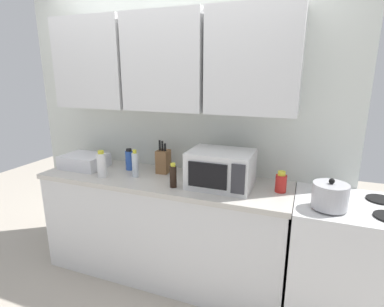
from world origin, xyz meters
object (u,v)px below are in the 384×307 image
microwave (221,169)px  bottle_clear_tall (135,164)px  kettle (330,196)px  bottle_red_sauce (281,183)px  stove_range (346,263)px  dish_rack (85,161)px  bottle_blue_cleaner (129,160)px  bottle_white_jar (102,165)px  knife_block (163,161)px  bottle_soy_dark (173,176)px

microwave → bottle_clear_tall: microwave is taller
kettle → bottle_red_sauce: 0.37m
stove_range → bottle_red_sauce: 0.71m
microwave → bottle_red_sauce: size_ratio=3.04×
dish_rack → bottle_blue_cleaner: bottle_blue_cleaner is taller
bottle_white_jar → bottle_blue_cleaner: bottle_white_jar is taller
stove_range → bottle_red_sauce: bottle_red_sauce is taller
kettle → microwave: microwave is taller
stove_range → bottle_blue_cleaner: size_ratio=4.70×
stove_range → kettle: 0.58m
bottle_blue_cleaner → kettle: bearing=-8.7°
stove_range → knife_block: knife_block is taller
kettle → bottle_soy_dark: bearing=-179.8°
bottle_clear_tall → knife_block: bearing=47.6°
stove_range → bottle_soy_dark: 1.38m
stove_range → dish_rack: size_ratio=2.40×
bottle_blue_cleaner → bottle_clear_tall: bearing=-44.2°
bottle_clear_tall → bottle_soy_dark: 0.41m
microwave → bottle_blue_cleaner: (-0.88, 0.11, -0.05)m
bottle_white_jar → dish_rack: bearing=153.2°
stove_range → bottle_clear_tall: (-1.66, -0.04, 0.56)m
kettle → knife_block: 1.35m
bottle_red_sauce → bottle_blue_cleaner: size_ratio=0.81×
bottle_white_jar → bottle_clear_tall: 0.28m
kettle → bottle_soy_dark: 1.09m
knife_block → bottle_white_jar: knife_block is taller
bottle_soy_dark → microwave: bearing=23.8°
bottle_white_jar → bottle_red_sauce: size_ratio=1.44×
dish_rack → bottle_blue_cleaner: (0.42, 0.09, 0.03)m
dish_rack → bottle_white_jar: size_ratio=1.67×
bottle_soy_dark → dish_rack: bearing=170.5°
stove_range → microwave: microwave is taller
stove_range → knife_block: (-1.49, 0.15, 0.55)m
kettle → stove_range: bearing=39.5°
dish_rack → bottle_soy_dark: size_ratio=1.99×
dish_rack → bottle_clear_tall: bearing=-5.6°
bottle_clear_tall → stove_range: bearing=1.3°
microwave → bottle_clear_tall: size_ratio=2.06×
bottle_blue_cleaner → bottle_soy_dark: 0.60m
dish_rack → microwave: bearing=-0.7°
stove_range → knife_block: bearing=174.3°
stove_range → kettle: bearing=-140.5°
bottle_blue_cleaner → bottle_soy_dark: bearing=-24.9°
dish_rack → bottle_blue_cleaner: 0.43m
dish_rack → knife_block: bearing=9.8°
bottle_red_sauce → bottle_white_jar: bearing=-172.2°
knife_block → bottle_white_jar: 0.52m
knife_block → bottle_clear_tall: size_ratio=1.24×
stove_range → microwave: size_ratio=1.90×
kettle → dish_rack: 2.07m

